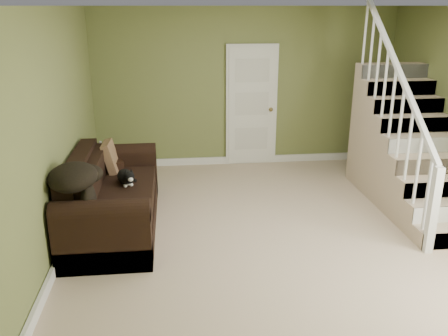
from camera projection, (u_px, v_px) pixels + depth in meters
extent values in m
cube|color=tan|center=(278.00, 233.00, 5.71)|extent=(5.00, 5.50, 0.01)
cube|color=white|center=(288.00, 6.00, 4.87)|extent=(5.00, 5.50, 0.01)
cube|color=olive|center=(246.00, 88.00, 7.88)|extent=(5.00, 0.04, 2.60)
cube|color=olive|center=(391.00, 246.00, 2.71)|extent=(5.00, 0.04, 2.60)
cube|color=olive|center=(52.00, 135.00, 5.03)|extent=(0.04, 5.50, 2.60)
cube|color=white|center=(245.00, 160.00, 8.25)|extent=(5.00, 0.04, 0.12)
cube|color=white|center=(68.00, 239.00, 5.44)|extent=(0.04, 5.50, 0.12)
cube|color=white|center=(251.00, 106.00, 7.95)|extent=(0.86, 0.05, 2.02)
cube|color=white|center=(252.00, 106.00, 7.93)|extent=(0.78, 0.04, 1.96)
sphere|color=olive|center=(271.00, 110.00, 7.94)|extent=(0.07, 0.07, 0.07)
cylinder|color=white|center=(428.00, 192.00, 5.23)|extent=(0.04, 0.04, 0.90)
cube|color=tan|center=(446.00, 217.00, 5.67)|extent=(1.00, 0.27, 0.40)
cylinder|color=white|center=(418.00, 167.00, 5.41)|extent=(0.04, 0.04, 0.90)
cube|color=tan|center=(436.00, 201.00, 5.89)|extent=(1.00, 0.27, 0.60)
cylinder|color=white|center=(409.00, 144.00, 5.60)|extent=(0.04, 0.04, 0.90)
cube|color=tan|center=(426.00, 186.00, 6.11)|extent=(1.00, 0.27, 0.80)
cylinder|color=white|center=(400.00, 122.00, 5.79)|extent=(0.04, 0.04, 0.90)
cube|color=tan|center=(416.00, 171.00, 6.34)|extent=(1.00, 0.27, 1.00)
cylinder|color=white|center=(393.00, 102.00, 5.98)|extent=(0.04, 0.04, 0.90)
cube|color=tan|center=(408.00, 158.00, 6.56)|extent=(1.00, 0.27, 1.20)
cylinder|color=white|center=(385.00, 83.00, 6.17)|extent=(0.04, 0.04, 0.90)
cube|color=tan|center=(400.00, 146.00, 6.78)|extent=(1.00, 0.27, 1.40)
cylinder|color=white|center=(378.00, 65.00, 6.36)|extent=(0.04, 0.04, 0.90)
cube|color=tan|center=(392.00, 134.00, 7.00)|extent=(1.00, 0.27, 1.60)
cylinder|color=white|center=(372.00, 48.00, 6.55)|extent=(0.04, 0.04, 0.90)
cube|color=tan|center=(385.00, 123.00, 7.22)|extent=(1.00, 0.27, 1.80)
cylinder|color=white|center=(365.00, 32.00, 6.74)|extent=(0.04, 0.04, 0.90)
cube|color=white|center=(433.00, 210.00, 5.13)|extent=(0.09, 0.09, 1.00)
cube|color=white|center=(397.00, 66.00, 5.83)|extent=(0.06, 2.46, 1.84)
cube|color=black|center=(115.00, 217.00, 5.86)|extent=(0.98, 2.28, 0.26)
cube|color=black|center=(122.00, 198.00, 5.79)|extent=(0.75, 1.72, 0.23)
cube|color=black|center=(103.00, 241.00, 4.84)|extent=(0.98, 0.26, 0.64)
cube|color=black|center=(122.00, 175.00, 6.74)|extent=(0.98, 0.26, 0.64)
cylinder|color=black|center=(101.00, 212.00, 4.74)|extent=(0.98, 0.26, 0.26)
cylinder|color=black|center=(120.00, 153.00, 6.64)|extent=(0.98, 0.26, 0.26)
cube|color=black|center=(80.00, 184.00, 5.67)|extent=(0.21, 1.76, 0.65)
cube|color=black|center=(93.00, 177.00, 5.66)|extent=(0.15, 1.70, 0.36)
cube|color=black|center=(103.00, 180.00, 6.57)|extent=(0.65, 0.65, 0.61)
cylinder|color=silver|center=(93.00, 154.00, 6.37)|extent=(0.06, 0.06, 0.20)
cylinder|color=#28469E|center=(93.00, 154.00, 6.37)|extent=(0.07, 0.07, 0.05)
cylinder|color=white|center=(93.00, 146.00, 6.33)|extent=(0.03, 0.03, 0.03)
cylinder|color=silver|center=(105.00, 153.00, 6.43)|extent=(0.06, 0.06, 0.20)
cylinder|color=#28469E|center=(105.00, 153.00, 6.43)|extent=(0.07, 0.07, 0.05)
cylinder|color=white|center=(104.00, 145.00, 6.39)|extent=(0.03, 0.03, 0.03)
cylinder|color=silver|center=(101.00, 150.00, 6.53)|extent=(0.06, 0.06, 0.20)
cylinder|color=#28469E|center=(101.00, 150.00, 6.53)|extent=(0.07, 0.07, 0.05)
cylinder|color=white|center=(100.00, 142.00, 6.49)|extent=(0.03, 0.03, 0.03)
cylinder|color=silver|center=(93.00, 151.00, 6.50)|extent=(0.06, 0.06, 0.20)
cylinder|color=#28469E|center=(93.00, 151.00, 6.50)|extent=(0.07, 0.07, 0.05)
cylinder|color=white|center=(92.00, 143.00, 6.46)|extent=(0.03, 0.03, 0.03)
ellipsoid|color=black|center=(126.00, 177.00, 5.90)|extent=(0.30, 0.39, 0.19)
ellipsoid|color=white|center=(125.00, 182.00, 5.83)|extent=(0.15, 0.17, 0.09)
sphere|color=black|center=(124.00, 177.00, 5.71)|extent=(0.16, 0.16, 0.13)
ellipsoid|color=white|center=(124.00, 180.00, 5.67)|extent=(0.08, 0.07, 0.06)
cone|color=black|center=(121.00, 172.00, 5.70)|extent=(0.06, 0.06, 0.06)
cone|color=black|center=(126.00, 172.00, 5.70)|extent=(0.06, 0.06, 0.06)
cylinder|color=black|center=(134.00, 178.00, 6.05)|extent=(0.18, 0.23, 0.03)
ellipsoid|color=yellow|center=(131.00, 205.00, 5.23)|extent=(0.14, 0.16, 0.05)
cube|color=#523520|center=(111.00, 157.00, 6.34)|extent=(0.21, 0.41, 0.42)
ellipsoid|color=black|center=(73.00, 177.00, 4.87)|extent=(0.67, 0.77, 0.27)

